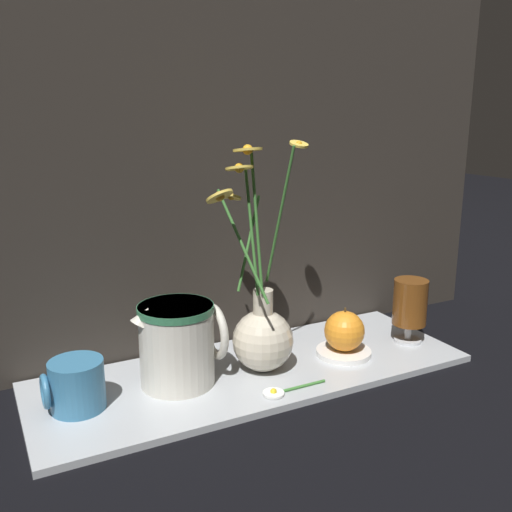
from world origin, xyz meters
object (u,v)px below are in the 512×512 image
yellow_mug (76,386)px  tea_glass (410,304)px  ceramic_pitcher (178,341)px  orange_fruit (344,331)px  vase_with_flowers (262,332)px

yellow_mug → tea_glass: tea_glass is taller
ceramic_pitcher → tea_glass: bearing=-5.0°
ceramic_pitcher → orange_fruit: ceramic_pitcher is taller
vase_with_flowers → tea_glass: (0.32, -0.02, 0.01)m
tea_glass → ceramic_pitcher: bearing=175.0°
tea_glass → orange_fruit: bearing=177.4°
yellow_mug → orange_fruit: size_ratio=1.12×
yellow_mug → tea_glass: (0.64, -0.03, 0.04)m
ceramic_pitcher → tea_glass: 0.47m
vase_with_flowers → ceramic_pitcher: size_ratio=2.64×
vase_with_flowers → ceramic_pitcher: (-0.15, 0.02, 0.00)m
vase_with_flowers → orange_fruit: size_ratio=4.78×
vase_with_flowers → tea_glass: bearing=-4.1°
yellow_mug → orange_fruit: bearing=-2.7°
ceramic_pitcher → tea_glass: ceramic_pitcher is taller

